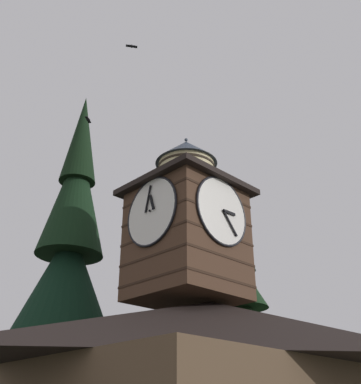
{
  "coord_description": "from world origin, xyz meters",
  "views": [
    {
      "loc": [
        13.63,
        10.7,
        2.3
      ],
      "look_at": [
        0.18,
        -3.1,
        11.75
      ],
      "focal_mm": 44.01,
      "sensor_mm": 36.0,
      "label": 1
    }
  ],
  "objects_px": {
    "moon": "(100,326)",
    "clock_tower": "(187,226)",
    "flying_bird_low": "(88,119)",
    "pine_tree_behind": "(64,298)",
    "pine_tree_aside": "(243,360)",
    "flying_bird_high": "(132,46)"
  },
  "relations": [
    {
      "from": "flying_bird_low",
      "to": "pine_tree_aside",
      "type": "bearing_deg",
      "value": -179.62
    },
    {
      "from": "clock_tower",
      "to": "flying_bird_low",
      "type": "xyz_separation_m",
      "value": [
        3.13,
        -3.78,
        5.93
      ]
    },
    {
      "from": "pine_tree_behind",
      "to": "moon",
      "type": "height_order",
      "value": "pine_tree_behind"
    },
    {
      "from": "moon",
      "to": "pine_tree_behind",
      "type": "bearing_deg",
      "value": 52.09
    },
    {
      "from": "moon",
      "to": "flying_bird_low",
      "type": "xyz_separation_m",
      "value": [
        21.18,
        28.13,
        3.81
      ]
    },
    {
      "from": "moon",
      "to": "flying_bird_low",
      "type": "distance_m",
      "value": 35.42
    },
    {
      "from": "pine_tree_behind",
      "to": "flying_bird_low",
      "type": "bearing_deg",
      "value": 63.74
    },
    {
      "from": "moon",
      "to": "clock_tower",
      "type": "bearing_deg",
      "value": 60.52
    },
    {
      "from": "pine_tree_aside",
      "to": "moon",
      "type": "relative_size",
      "value": 9.39
    },
    {
      "from": "clock_tower",
      "to": "pine_tree_behind",
      "type": "bearing_deg",
      "value": -73.52
    },
    {
      "from": "flying_bird_high",
      "to": "pine_tree_aside",
      "type": "bearing_deg",
      "value": -169.14
    },
    {
      "from": "flying_bird_high",
      "to": "flying_bird_low",
      "type": "relative_size",
      "value": 1.08
    },
    {
      "from": "pine_tree_behind",
      "to": "moon",
      "type": "xyz_separation_m",
      "value": [
        -19.92,
        -25.58,
        4.5
      ]
    },
    {
      "from": "moon",
      "to": "flying_bird_low",
      "type": "height_order",
      "value": "flying_bird_low"
    },
    {
      "from": "moon",
      "to": "flying_bird_high",
      "type": "height_order",
      "value": "flying_bird_high"
    },
    {
      "from": "clock_tower",
      "to": "pine_tree_aside",
      "type": "relative_size",
      "value": 0.58
    },
    {
      "from": "clock_tower",
      "to": "flying_bird_high",
      "type": "bearing_deg",
      "value": -41.15
    },
    {
      "from": "moon",
      "to": "pine_tree_aside",
      "type": "bearing_deg",
      "value": 70.72
    },
    {
      "from": "flying_bird_high",
      "to": "pine_tree_behind",
      "type": "bearing_deg",
      "value": -93.39
    },
    {
      "from": "flying_bird_low",
      "to": "pine_tree_behind",
      "type": "bearing_deg",
      "value": -116.26
    },
    {
      "from": "pine_tree_behind",
      "to": "flying_bird_high",
      "type": "bearing_deg",
      "value": 86.61
    },
    {
      "from": "clock_tower",
      "to": "moon",
      "type": "xyz_separation_m",
      "value": [
        -18.04,
        -31.92,
        2.12
      ]
    }
  ]
}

